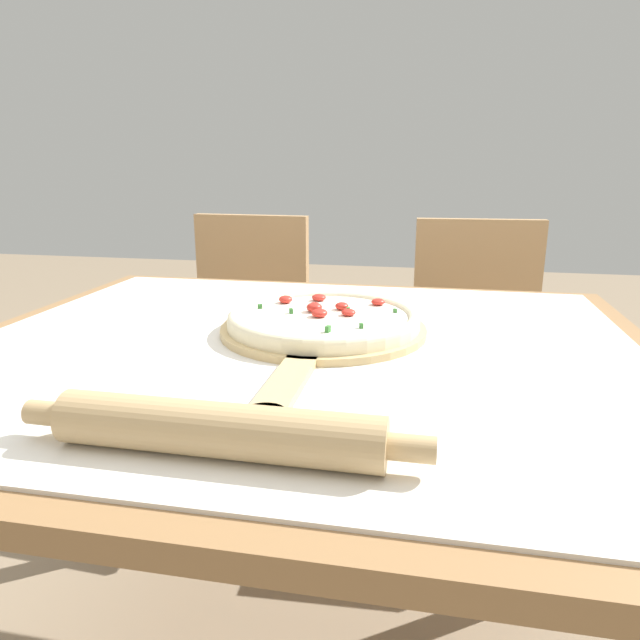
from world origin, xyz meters
The scene contains 7 objects.
dining_table centered at (0.00, 0.00, 0.64)m, with size 1.15×1.00×0.75m.
towel_cloth centered at (0.00, 0.00, 0.76)m, with size 1.07×0.92×0.00m.
pizza_peel centered at (0.03, 0.04, 0.76)m, with size 0.35×0.55×0.01m.
pizza centered at (0.03, 0.07, 0.78)m, with size 0.33×0.33×0.04m.
rolling_pin centered at (0.01, -0.37, 0.79)m, with size 0.42×0.06×0.06m.
chair_left centered at (-0.38, 0.84, 0.50)m, with size 0.42×0.42×0.88m.
chair_right centered at (0.35, 0.84, 0.50)m, with size 0.42×0.42×0.88m.
Camera 1 is at (0.20, -0.85, 1.04)m, focal length 32.00 mm.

